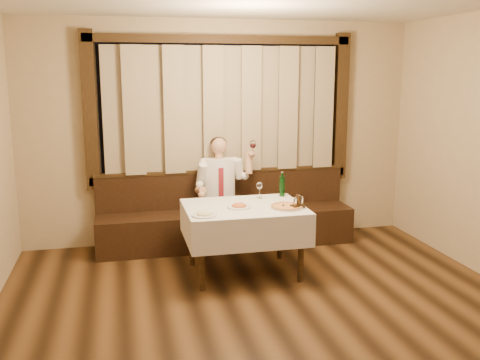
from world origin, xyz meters
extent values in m
cube|color=black|center=(0.00, 0.00, -0.01)|extent=(5.00, 6.00, 0.01)
cube|color=tan|center=(0.00, 3.00, 1.40)|extent=(5.00, 0.01, 2.80)
cube|color=black|center=(0.00, 2.98, 1.70)|extent=(3.00, 0.02, 1.60)
cube|color=orange|center=(-0.70, 2.97, 1.40)|extent=(0.50, 0.01, 0.40)
cube|color=black|center=(0.00, 2.94, 0.85)|extent=(3.30, 0.12, 0.10)
cube|color=black|center=(0.00, 2.94, 2.55)|extent=(3.30, 0.12, 0.10)
cube|color=black|center=(-1.60, 2.94, 1.70)|extent=(0.16, 0.12, 1.90)
cube|color=black|center=(1.60, 2.94, 1.70)|extent=(0.16, 0.12, 1.90)
cube|color=#837454|center=(0.00, 2.88, 1.70)|extent=(2.90, 0.08, 1.55)
cube|color=black|center=(0.00, 2.68, 0.23)|extent=(3.20, 0.60, 0.45)
cube|color=black|center=(0.00, 2.92, 0.68)|extent=(3.20, 0.12, 0.45)
cube|color=black|center=(0.00, 2.92, 0.92)|extent=(3.20, 0.14, 0.04)
cylinder|color=black|center=(-0.52, 1.33, 0.35)|extent=(0.06, 0.06, 0.71)
cylinder|color=black|center=(0.52, 1.33, 0.35)|extent=(0.06, 0.06, 0.71)
cylinder|color=black|center=(-0.52, 2.07, 0.35)|extent=(0.06, 0.06, 0.71)
cylinder|color=black|center=(0.52, 2.07, 0.35)|extent=(0.06, 0.06, 0.71)
cube|color=black|center=(0.00, 1.70, 0.73)|extent=(1.20, 0.90, 0.04)
cube|color=white|center=(0.00, 1.70, 0.75)|extent=(1.26, 0.96, 0.01)
cube|color=white|center=(0.00, 1.22, 0.58)|extent=(1.26, 0.01, 0.35)
cube|color=white|center=(0.00, 2.18, 0.58)|extent=(1.26, 0.01, 0.35)
cube|color=white|center=(-0.63, 1.70, 0.58)|extent=(0.01, 0.96, 0.35)
cube|color=white|center=(0.63, 1.70, 0.58)|extent=(0.01, 0.96, 0.35)
cylinder|color=white|center=(0.42, 1.52, 0.76)|extent=(0.35, 0.35, 0.01)
cylinder|color=#C0441C|center=(0.42, 1.52, 0.77)|extent=(0.32, 0.32, 0.01)
torus|color=#BB8047|center=(0.42, 1.52, 0.78)|extent=(0.34, 0.34, 0.02)
sphere|color=black|center=(0.39, 1.54, 0.78)|extent=(0.02, 0.02, 0.02)
sphere|color=black|center=(0.46, 1.51, 0.78)|extent=(0.02, 0.02, 0.02)
cylinder|color=white|center=(-0.07, 1.65, 0.76)|extent=(0.26, 0.26, 0.02)
ellipsoid|color=#BA5B1D|center=(-0.07, 1.65, 0.81)|extent=(0.16, 0.16, 0.07)
cylinder|color=white|center=(-0.48, 1.40, 0.76)|extent=(0.26, 0.26, 0.02)
ellipsoid|color=beige|center=(-0.48, 1.40, 0.81)|extent=(0.16, 0.16, 0.07)
cylinder|color=#0F4913|center=(0.53, 2.05, 0.87)|extent=(0.06, 0.06, 0.23)
cylinder|color=#0F4913|center=(0.53, 2.05, 1.01)|extent=(0.02, 0.02, 0.05)
cylinder|color=silver|center=(0.53, 2.05, 1.04)|extent=(0.03, 0.03, 0.01)
cylinder|color=white|center=(0.25, 2.01, 0.76)|extent=(0.06, 0.06, 0.01)
cylinder|color=white|center=(0.25, 2.01, 0.81)|extent=(0.01, 0.01, 0.10)
ellipsoid|color=white|center=(0.25, 2.01, 0.90)|extent=(0.07, 0.07, 0.08)
cube|color=black|center=(0.53, 1.48, 0.78)|extent=(0.15, 0.10, 0.04)
cube|color=black|center=(0.53, 1.48, 0.85)|extent=(0.03, 0.07, 0.10)
cylinder|color=white|center=(0.49, 1.47, 0.83)|extent=(0.04, 0.04, 0.08)
cylinder|color=silver|center=(0.49, 1.47, 0.87)|extent=(0.04, 0.04, 0.01)
cylinder|color=white|center=(0.57, 1.49, 0.83)|extent=(0.04, 0.04, 0.08)
cylinder|color=silver|center=(0.57, 1.49, 0.87)|extent=(0.04, 0.04, 0.01)
cube|color=black|center=(-0.08, 2.57, 0.53)|extent=(0.38, 0.42, 0.15)
cube|color=black|center=(-0.19, 2.36, 0.23)|extent=(0.10, 0.11, 0.45)
cube|color=black|center=(0.02, 2.36, 0.23)|extent=(0.10, 0.11, 0.45)
ellipsoid|color=white|center=(-0.08, 2.71, 0.86)|extent=(0.40, 0.25, 0.51)
cube|color=maroon|center=(-0.08, 2.58, 0.83)|extent=(0.06, 0.01, 0.38)
cylinder|color=tan|center=(-0.08, 2.71, 1.15)|extent=(0.09, 0.09, 0.08)
sphere|color=tan|center=(-0.08, 2.71, 1.27)|extent=(0.20, 0.20, 0.20)
ellipsoid|color=black|center=(-0.08, 2.74, 1.30)|extent=(0.20, 0.20, 0.15)
sphere|color=white|center=(-0.27, 2.71, 1.06)|extent=(0.12, 0.12, 0.12)
sphere|color=white|center=(0.11, 2.71, 1.06)|extent=(0.12, 0.12, 0.12)
sphere|color=tan|center=(-0.36, 2.32, 0.75)|extent=(0.08, 0.08, 0.08)
sphere|color=tan|center=(0.30, 2.55, 1.19)|extent=(0.09, 0.09, 0.09)
cylinder|color=white|center=(0.30, 2.52, 1.22)|extent=(0.01, 0.01, 0.10)
ellipsoid|color=white|center=(0.30, 2.52, 1.30)|extent=(0.08, 0.08, 0.10)
ellipsoid|color=#4C070F|center=(0.30, 2.52, 1.29)|extent=(0.06, 0.06, 0.06)
camera|label=1|loc=(-1.27, -3.69, 2.18)|focal=40.00mm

